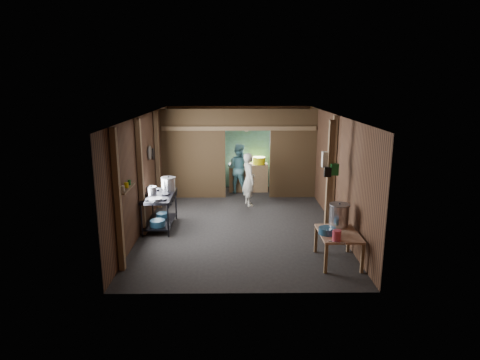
{
  "coord_description": "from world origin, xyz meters",
  "views": [
    {
      "loc": [
        -0.11,
        -9.53,
        3.35
      ],
      "look_at": [
        0.0,
        -0.2,
        1.1
      ],
      "focal_mm": 30.63,
      "sensor_mm": 36.0,
      "label": 1
    }
  ],
  "objects_px": {
    "gas_range": "(160,211)",
    "stock_pot": "(339,216)",
    "prep_table": "(338,247)",
    "pink_bucket": "(337,235)",
    "yellow_tub": "(259,161)",
    "stove_pot_large": "(169,184)",
    "cook": "(249,179)"
  },
  "relations": [
    {
      "from": "prep_table",
      "to": "yellow_tub",
      "type": "xyz_separation_m",
      "value": [
        -1.2,
        5.28,
        0.66
      ]
    },
    {
      "from": "gas_range",
      "to": "stove_pot_large",
      "type": "bearing_deg",
      "value": 64.9
    },
    {
      "from": "gas_range",
      "to": "stock_pot",
      "type": "distance_m",
      "value": 4.13
    },
    {
      "from": "gas_range",
      "to": "cook",
      "type": "bearing_deg",
      "value": 39.75
    },
    {
      "from": "pink_bucket",
      "to": "prep_table",
      "type": "bearing_deg",
      "value": 70.14
    },
    {
      "from": "prep_table",
      "to": "yellow_tub",
      "type": "height_order",
      "value": "yellow_tub"
    },
    {
      "from": "stock_pot",
      "to": "yellow_tub",
      "type": "height_order",
      "value": "yellow_tub"
    },
    {
      "from": "stove_pot_large",
      "to": "yellow_tub",
      "type": "bearing_deg",
      "value": 51.89
    },
    {
      "from": "stock_pot",
      "to": "yellow_tub",
      "type": "distance_m",
      "value": 5.08
    },
    {
      "from": "prep_table",
      "to": "pink_bucket",
      "type": "distance_m",
      "value": 0.55
    },
    {
      "from": "yellow_tub",
      "to": "cook",
      "type": "bearing_deg",
      "value": -103.12
    },
    {
      "from": "gas_range",
      "to": "stock_pot",
      "type": "height_order",
      "value": "stock_pot"
    },
    {
      "from": "prep_table",
      "to": "stove_pot_large",
      "type": "bearing_deg",
      "value": 146.97
    },
    {
      "from": "stock_pot",
      "to": "prep_table",
      "type": "bearing_deg",
      "value": -102.89
    },
    {
      "from": "stove_pot_large",
      "to": "stock_pot",
      "type": "bearing_deg",
      "value": -28.07
    },
    {
      "from": "stove_pot_large",
      "to": "cook",
      "type": "xyz_separation_m",
      "value": [
        1.97,
        1.42,
        -0.22
      ]
    },
    {
      "from": "stove_pot_large",
      "to": "pink_bucket",
      "type": "bearing_deg",
      "value": -38.14
    },
    {
      "from": "gas_range",
      "to": "pink_bucket",
      "type": "distance_m",
      "value": 4.27
    },
    {
      "from": "stock_pot",
      "to": "cook",
      "type": "relative_size",
      "value": 0.32
    },
    {
      "from": "pink_bucket",
      "to": "cook",
      "type": "relative_size",
      "value": 0.13
    },
    {
      "from": "pink_bucket",
      "to": "yellow_tub",
      "type": "height_order",
      "value": "yellow_tub"
    },
    {
      "from": "prep_table",
      "to": "yellow_tub",
      "type": "bearing_deg",
      "value": 102.86
    },
    {
      "from": "cook",
      "to": "yellow_tub",
      "type": "bearing_deg",
      "value": -30.45
    },
    {
      "from": "stock_pot",
      "to": "stove_pot_large",
      "type": "bearing_deg",
      "value": 151.93
    },
    {
      "from": "prep_table",
      "to": "stock_pot",
      "type": "xyz_separation_m",
      "value": [
        0.08,
        0.37,
        0.51
      ]
    },
    {
      "from": "yellow_tub",
      "to": "cook",
      "type": "relative_size",
      "value": 0.27
    },
    {
      "from": "prep_table",
      "to": "stock_pot",
      "type": "relative_size",
      "value": 2.14
    },
    {
      "from": "prep_table",
      "to": "stock_pot",
      "type": "height_order",
      "value": "stock_pot"
    },
    {
      "from": "yellow_tub",
      "to": "cook",
      "type": "distance_m",
      "value": 1.62
    },
    {
      "from": "stove_pot_large",
      "to": "cook",
      "type": "distance_m",
      "value": 2.44
    },
    {
      "from": "prep_table",
      "to": "stove_pot_large",
      "type": "xyz_separation_m",
      "value": [
        -3.54,
        2.3,
        0.66
      ]
    },
    {
      "from": "stock_pot",
      "to": "pink_bucket",
      "type": "relative_size",
      "value": 2.51
    }
  ]
}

